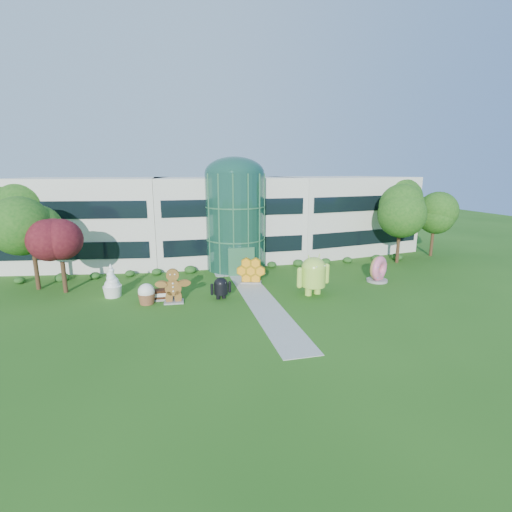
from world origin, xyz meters
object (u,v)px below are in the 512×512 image
object	(u,v)px
donut	(378,269)
android_green	(313,273)
gingerbread	(173,286)
android_black	(221,286)

from	to	relation	value
donut	android_green	bearing A→B (deg)	163.78
donut	gingerbread	bearing A→B (deg)	152.08
gingerbread	donut	bearing A→B (deg)	7.59
donut	gingerbread	distance (m)	18.56
android_green	donut	xyz separation A→B (m)	(7.21, 2.00, -0.64)
android_black	gingerbread	xyz separation A→B (m)	(-3.72, -0.01, 0.35)
android_green	gingerbread	xyz separation A→B (m)	(-11.30, 0.77, -0.49)
android_green	gingerbread	world-z (taller)	android_green
donut	gingerbread	size ratio (longest dim) A/B	0.82
android_black	gingerbread	size ratio (longest dim) A/B	0.69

